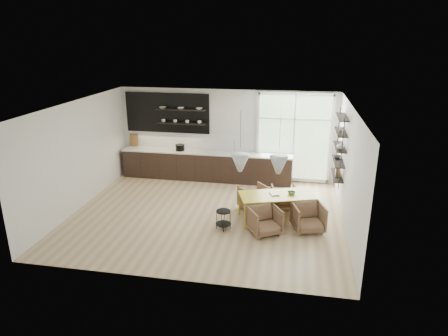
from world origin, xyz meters
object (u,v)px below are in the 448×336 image
at_px(armchair_front_left, 265,220).
at_px(armchair_front_right, 308,217).
at_px(armchair_back_left, 254,198).
at_px(wire_stool, 223,217).
at_px(dining_table, 277,196).
at_px(armchair_back_right, 284,197).

xyz_separation_m(armchair_front_left, armchair_front_right, (1.03, 0.33, 0.01)).
bearing_deg(armchair_back_left, armchair_front_right, 105.49).
bearing_deg(wire_stool, armchair_front_left, -1.26).
height_order(dining_table, wire_stool, dining_table).
distance_m(armchair_back_left, wire_stool, 1.43).
bearing_deg(armchair_back_right, armchair_front_right, 105.53).
bearing_deg(dining_table, armchair_front_left, -124.26).
bearing_deg(armchair_front_left, dining_table, 44.61).
xyz_separation_m(dining_table, armchair_front_right, (0.80, -0.47, -0.30)).
bearing_deg(armchair_back_left, armchair_back_right, 159.09).
distance_m(dining_table, armchair_front_right, 0.97).
bearing_deg(dining_table, armchair_back_right, 59.42).
xyz_separation_m(armchair_back_left, wire_stool, (-0.62, -1.28, -0.02)).
bearing_deg(armchair_back_left, wire_stool, 24.40).
bearing_deg(armchair_front_left, armchair_back_right, 46.39).
xyz_separation_m(dining_table, armchair_back_left, (-0.61, 0.50, -0.30)).
distance_m(dining_table, wire_stool, 1.49).
bearing_deg(dining_table, wire_stool, -165.93).
relative_size(dining_table, wire_stool, 4.21).
bearing_deg(armchair_front_right, armchair_back_right, 100.59).
height_order(dining_table, armchair_back_left, dining_table).
bearing_deg(armchair_back_left, armchair_front_left, 66.44).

